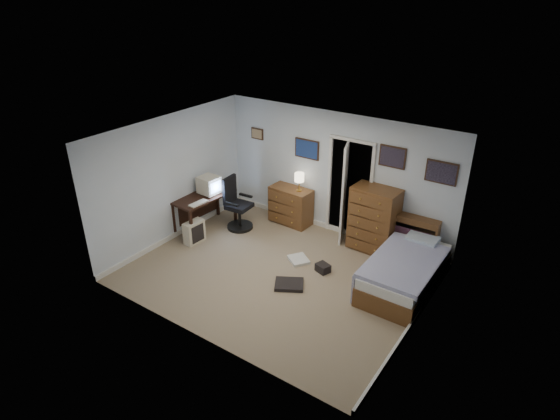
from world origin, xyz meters
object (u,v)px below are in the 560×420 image
at_px(bed, 404,272).
at_px(office_chair, 237,209).
at_px(low_dresser, 291,206).
at_px(computer_desk, 201,202).
at_px(tall_dresser, 374,219).

bearing_deg(bed, office_chair, 179.11).
distance_m(low_dresser, bed, 3.01).
bearing_deg(low_dresser, computer_desk, -134.76).
xyz_separation_m(computer_desk, low_dresser, (1.40, 1.24, -0.19)).
bearing_deg(low_dresser, tall_dresser, 2.96).
xyz_separation_m(low_dresser, tall_dresser, (1.90, -0.02, 0.24)).
xyz_separation_m(office_chair, bed, (3.68, -0.07, -0.13)).
bearing_deg(tall_dresser, computer_desk, -156.39).
relative_size(computer_desk, tall_dresser, 1.06).
height_order(office_chair, tall_dresser, tall_dresser).
distance_m(tall_dresser, bed, 1.35).
distance_m(computer_desk, tall_dresser, 3.52).
relative_size(low_dresser, tall_dresser, 0.70).
bearing_deg(office_chair, tall_dresser, 12.42).
relative_size(tall_dresser, bed, 0.65).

